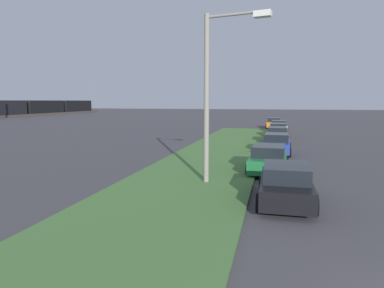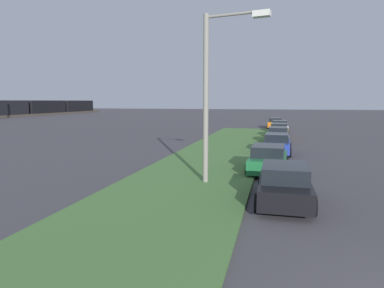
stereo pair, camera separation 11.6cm
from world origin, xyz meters
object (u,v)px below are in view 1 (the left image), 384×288
parked_car_yellow (278,130)px  streetlight (214,87)px  parked_car_silver (277,135)px  parked_car_black (286,184)px  parked_car_blue (277,144)px  parked_car_green (269,159)px  parked_car_orange (274,123)px  parked_car_white (278,127)px

parked_car_yellow → streetlight: size_ratio=0.58×
parked_car_silver → parked_car_yellow: same height
parked_car_black → parked_car_yellow: bearing=-0.2°
parked_car_blue → parked_car_yellow: (11.51, -0.21, 0.00)m
parked_car_green → parked_car_orange: size_ratio=1.00×
parked_car_green → parked_car_yellow: (18.16, -0.64, 0.00)m
parked_car_green → parked_car_white: same height
parked_car_orange → parked_car_white: bearing=-173.2°
parked_car_black → parked_car_green: size_ratio=0.98×
parked_car_green → parked_car_silver: bearing=0.7°
parked_car_silver → parked_car_white: same height
parked_car_yellow → streetlight: streetlight is taller
parked_car_silver → streetlight: 16.91m
parked_car_blue → parked_car_orange: (23.49, 0.28, 0.00)m
parked_car_orange → streetlight: (-33.52, 2.51, 3.67)m
parked_car_silver → parked_car_blue: bearing=179.5°
parked_car_white → streetlight: bearing=171.0°
parked_car_green → parked_car_orange: bearing=2.6°
parked_car_blue → parked_car_white: 16.85m
parked_car_green → parked_car_silver: size_ratio=1.02×
parked_car_black → parked_car_green: bearing=7.2°
parked_car_blue → parked_car_silver: (6.23, -0.08, 0.00)m
parked_car_white → parked_car_yellow: bearing=177.1°
parked_car_green → parked_car_blue: same height
parked_car_silver → parked_car_white: bearing=-0.7°
parked_car_yellow → streetlight: (-21.54, 3.00, 3.67)m
parked_car_green → parked_car_yellow: same height
parked_car_green → parked_car_yellow: 18.17m
parked_car_green → parked_car_white: bearing=1.3°
parked_car_blue → parked_car_white: (16.84, -0.25, 0.00)m
parked_car_orange → parked_car_black: bearing=-176.8°
parked_car_silver → parked_car_yellow: size_ratio=0.99×
parked_car_green → streetlight: 5.52m
parked_car_yellow → parked_car_white: (5.33, -0.04, 0.00)m
parked_car_green → parked_car_white: 23.50m
parked_car_green → streetlight: (-3.38, 2.36, 3.67)m
streetlight → parked_car_green: bearing=-34.9°
parked_car_blue → parked_car_green: bearing=178.0°
parked_car_white → streetlight: 27.29m
parked_car_yellow → parked_car_blue: bearing=-179.4°
parked_car_blue → parked_car_silver: size_ratio=1.01×
parked_car_black → parked_car_silver: 18.27m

